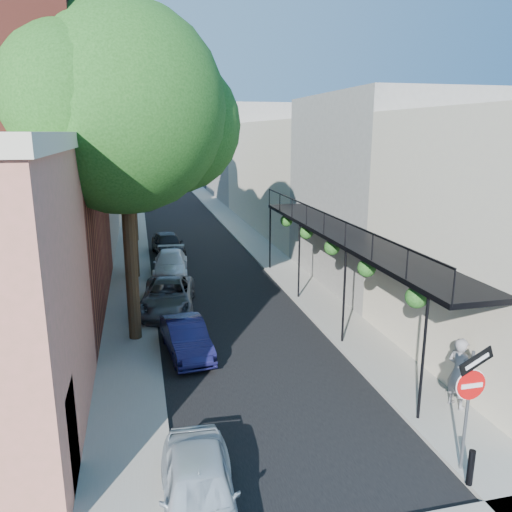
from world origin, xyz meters
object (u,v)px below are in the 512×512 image
oak_mid (135,137)px  parked_car_c (168,296)px  sign_post (471,390)px  bollard (471,468)px  parked_car_a (199,491)px  oak_far (135,116)px  pedestrian (459,373)px  parked_car_e (168,244)px  parked_car_d (171,264)px  oak_near (135,114)px  parked_car_b (186,338)px

oak_mid → parked_car_c: oak_mid is taller
sign_post → bollard: bearing=-108.6°
parked_car_a → oak_far: bearing=94.5°
sign_post → pedestrian: bearing=58.1°
bollard → parked_car_a: size_ratio=0.22×
parked_car_e → parked_car_c: bearing=-99.2°
oak_mid → oak_far: (0.06, 9.04, 1.20)m
parked_car_d → sign_post: bearing=-68.2°
parked_car_a → oak_near: bearing=97.5°
pedestrian → oak_near: bearing=32.3°
sign_post → parked_car_c: size_ratio=0.65×
sign_post → parked_car_a: sign_post is taller
oak_mid → parked_car_e: (1.55, 4.45, -6.36)m
parked_car_b → pedestrian: (6.72, -5.18, 0.51)m
oak_mid → parked_car_e: bearing=70.8°
parked_car_c → parked_car_e: parked_car_e is taller
oak_far → parked_car_d: size_ratio=2.80×
bollard → parked_car_d: parked_car_d is taller
bollard → oak_mid: bearing=109.9°
bollard → parked_car_a: (-5.60, 0.48, 0.11)m
bollard → oak_far: oak_far is taller
parked_car_c → parked_car_d: size_ratio=1.09×
oak_far → parked_car_d: oak_far is taller
parked_car_a → pedestrian: (7.20, 2.31, 0.47)m
oak_near → parked_car_a: oak_near is taller
parked_car_b → parked_car_c: (-0.33, 4.39, 0.06)m
parked_car_c → parked_car_a: bearing=-83.2°
oak_far → oak_near: bearing=-90.0°
oak_near → parked_car_a: (0.77, -9.28, -7.25)m
parked_car_b → sign_post: bearing=-61.2°
parked_car_c → parked_car_d: (0.46, 5.36, -0.03)m
oak_near → parked_car_c: (0.91, 2.59, -7.24)m
parked_car_c → parked_car_e: (0.59, 9.83, 0.06)m
sign_post → parked_car_c: 13.21m
oak_far → parked_car_e: oak_far is taller
oak_near → parked_car_c: oak_near is taller
parked_car_c → pedestrian: 11.89m
bollard → oak_far: 28.58m
oak_near → parked_car_d: 10.86m
oak_mid → pedestrian: size_ratio=5.21×
bollard → parked_car_c: size_ratio=0.17×
parked_car_a → parked_car_e: 21.72m
bollard → parked_car_c: bearing=113.8°
parked_car_c → parked_car_d: bearing=92.6°
sign_post → parked_car_a: bearing=180.0°
oak_near → pedestrian: (7.97, -6.97, -6.78)m
parked_car_d → bollard: bearing=-69.1°
parked_car_a → parked_car_c: 11.88m
parked_car_b → parked_car_e: size_ratio=0.87×
parked_car_c → parked_car_e: size_ratio=1.13×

